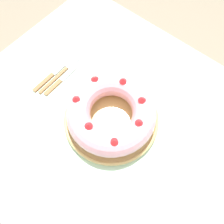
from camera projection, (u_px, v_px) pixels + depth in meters
ground_plane at (113, 161)px, 1.49m from camera, size 8.00×8.00×0.00m
dining_table at (114, 131)px, 0.91m from camera, size 1.18×0.98×0.74m
serving_dish at (112, 118)px, 0.81m from camera, size 0.35×0.35×0.02m
bundt_cake at (112, 112)px, 0.76m from camera, size 0.32×0.32×0.10m
fork at (62, 72)px, 0.90m from camera, size 0.02×0.22×0.01m
serving_knife at (52, 75)px, 0.90m from camera, size 0.02×0.23×0.01m
cake_knife at (60, 81)px, 0.89m from camera, size 0.02×0.19×0.01m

